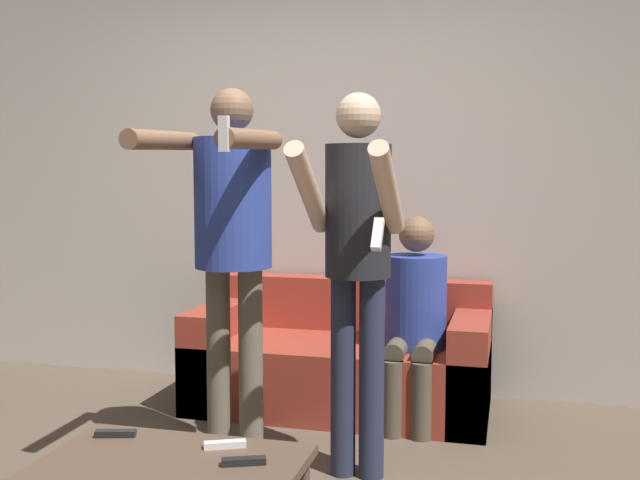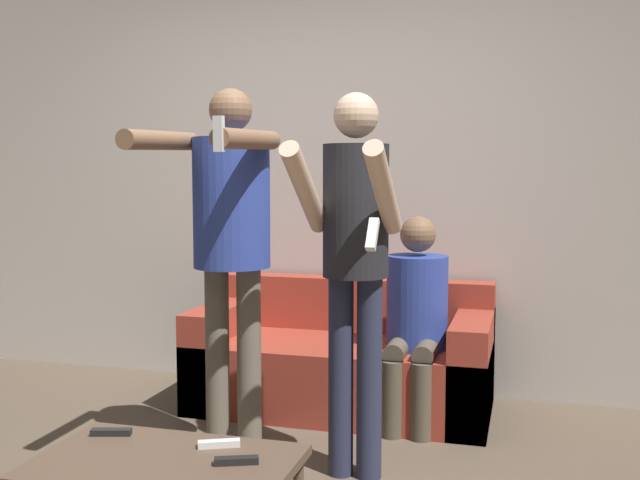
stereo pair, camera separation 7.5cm
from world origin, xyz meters
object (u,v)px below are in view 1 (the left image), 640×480
at_px(coffee_table, 171,471).
at_px(remote_near, 244,461).
at_px(person_standing_right, 357,246).
at_px(person_seated, 414,311).
at_px(person_standing_left, 232,227).
at_px(remote_far, 115,434).
at_px(couch, 341,363).
at_px(remote_mid, 225,444).

bearing_deg(coffee_table, remote_near, 7.46).
distance_m(person_standing_right, person_seated, 0.92).
relative_size(person_standing_left, person_standing_right, 1.02).
height_order(person_standing_left, remote_far, person_standing_left).
bearing_deg(couch, person_seated, -18.42).
relative_size(couch, coffee_table, 1.84).
height_order(couch, remote_far, couch).
distance_m(couch, remote_far, 1.71).
relative_size(person_seated, remote_far, 7.14).
bearing_deg(person_standing_left, remote_far, -106.80).
height_order(coffee_table, remote_mid, remote_mid).
xyz_separation_m(couch, remote_near, (0.07, -1.77, 0.11)).
bearing_deg(person_seated, remote_near, -102.61).
bearing_deg(remote_far, remote_mid, -0.34).
bearing_deg(couch, coffee_table, -95.89).
xyz_separation_m(person_standing_right, remote_near, (-0.22, -0.82, -0.66)).
relative_size(person_standing_right, remote_near, 10.95).
height_order(couch, remote_mid, couch).
bearing_deg(person_standing_right, couch, 106.66).
bearing_deg(remote_far, person_seated, 58.31).
height_order(person_standing_left, remote_mid, person_standing_left).
xyz_separation_m(person_standing_left, remote_far, (-0.21, -0.68, -0.73)).
bearing_deg(person_standing_left, person_standing_right, 0.26).
distance_m(remote_near, remote_mid, 0.18).
height_order(couch, person_standing_right, person_standing_right).
xyz_separation_m(person_seated, coffee_table, (-0.62, -1.66, -0.28)).
distance_m(coffee_table, remote_mid, 0.22).
xyz_separation_m(couch, person_standing_left, (-0.28, -0.96, 0.84)).
bearing_deg(person_standing_right, remote_mid, -116.22).
bearing_deg(person_seated, person_standing_left, -131.40).
xyz_separation_m(person_standing_left, coffee_table, (0.10, -0.85, -0.77)).
bearing_deg(remote_far, person_standing_right, 41.38).
relative_size(coffee_table, remote_far, 5.80).
height_order(person_standing_left, coffee_table, person_standing_left).
bearing_deg(coffee_table, couch, 84.11).
height_order(coffee_table, remote_far, remote_far).
relative_size(person_seated, remote_mid, 7.28).
distance_m(person_standing_left, remote_far, 1.02).
xyz_separation_m(person_standing_left, person_seated, (0.72, 0.81, -0.49)).
distance_m(person_standing_left, person_standing_right, 0.57).
relative_size(person_standing_left, person_seated, 1.55).
xyz_separation_m(couch, remote_far, (-0.49, -1.64, 0.11)).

